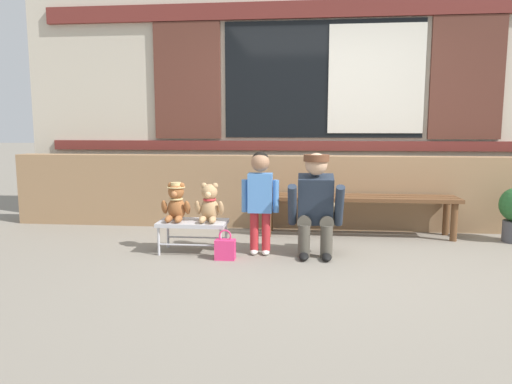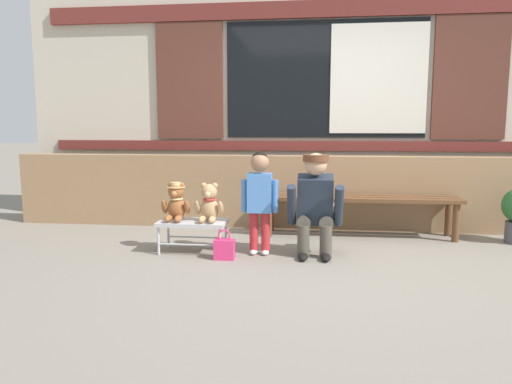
% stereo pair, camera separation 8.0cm
% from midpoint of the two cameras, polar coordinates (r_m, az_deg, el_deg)
% --- Properties ---
extents(ground_plane, '(60.00, 60.00, 0.00)m').
position_cam_midpoint_polar(ground_plane, '(4.23, 9.01, -8.42)').
color(ground_plane, gray).
extents(brick_low_wall, '(7.39, 0.25, 0.85)m').
position_cam_midpoint_polar(brick_low_wall, '(5.54, 8.59, -0.05)').
color(brick_low_wall, '#997551').
rests_on(brick_low_wall, ground).
extents(shop_facade, '(7.54, 0.26, 3.76)m').
position_cam_midpoint_polar(shop_facade, '(6.04, 8.78, 14.44)').
color(shop_facade, beige).
rests_on(shop_facade, ground).
extents(wooden_bench_long, '(2.10, 0.40, 0.44)m').
position_cam_midpoint_polar(wooden_bench_long, '(5.21, 12.85, -1.23)').
color(wooden_bench_long, brown).
rests_on(wooden_bench_long, ground).
extents(small_display_bench, '(0.64, 0.36, 0.30)m').
position_cam_midpoint_polar(small_display_bench, '(4.50, -7.16, -3.89)').
color(small_display_bench, '#BCBCC1').
rests_on(small_display_bench, ground).
extents(teddy_bear_with_hat, '(0.28, 0.27, 0.36)m').
position_cam_midpoint_polar(teddy_bear_with_hat, '(4.50, -9.17, -1.25)').
color(teddy_bear_with_hat, '#93562D').
rests_on(teddy_bear_with_hat, small_display_bench).
extents(teddy_bear_plain, '(0.28, 0.26, 0.36)m').
position_cam_midpoint_polar(teddy_bear_plain, '(4.43, -5.19, -1.45)').
color(teddy_bear_plain, tan).
rests_on(teddy_bear_plain, small_display_bench).
extents(child_standing, '(0.35, 0.18, 0.96)m').
position_cam_midpoint_polar(child_standing, '(4.32, 0.98, 0.07)').
color(child_standing, '#B7282D').
rests_on(child_standing, ground).
extents(adult_crouching, '(0.50, 0.49, 0.95)m').
position_cam_midpoint_polar(adult_crouching, '(4.33, 7.82, -1.48)').
color(adult_crouching, '#4C473D').
rests_on(adult_crouching, ground).
extents(handbag_on_ground, '(0.18, 0.11, 0.27)m').
position_cam_midpoint_polar(handbag_on_ground, '(4.26, -3.32, -6.88)').
color(handbag_on_ground, '#E53370').
rests_on(handbag_on_ground, ground).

